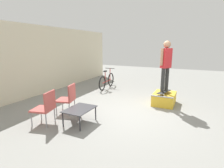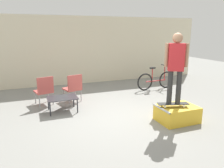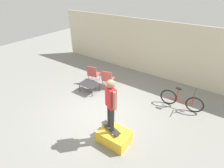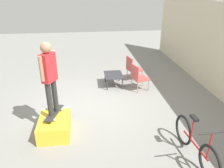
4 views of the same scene
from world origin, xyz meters
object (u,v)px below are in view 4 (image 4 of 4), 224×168
object	(u,v)px
skate_ramp_box	(55,126)
patio_chair_left	(133,67)
coffee_table	(113,76)
patio_chair_right	(138,76)
person_skater	(49,73)
bicycle	(195,144)
skateboard_on_ramp	(54,113)

from	to	relation	value
skate_ramp_box	patio_chair_left	world-z (taller)	patio_chair_left
coffee_table	patio_chair_right	bearing A→B (deg)	58.79
coffee_table	patio_chair_left	world-z (taller)	patio_chair_left
coffee_table	patio_chair_left	distance (m)	0.94
person_skater	patio_chair_right	distance (m)	3.55
patio_chair_right	bicycle	xyz separation A→B (m)	(3.51, 0.41, -0.14)
bicycle	patio_chair_left	bearing A→B (deg)	-178.03
skateboard_on_ramp	bicycle	bearing A→B (deg)	81.83
person_skater	patio_chair_right	world-z (taller)	person_skater
skateboard_on_ramp	person_skater	xyz separation A→B (m)	(-0.00, -0.00, 1.08)
skate_ramp_box	coffee_table	bearing A→B (deg)	145.80
patio_chair_left	bicycle	size ratio (longest dim) A/B	0.54
person_skater	bicycle	world-z (taller)	person_skater
patio_chair_left	coffee_table	bearing A→B (deg)	104.40
coffee_table	patio_chair_right	distance (m)	0.96
skate_ramp_box	skateboard_on_ramp	distance (m)	0.33
skate_ramp_box	patio_chair_left	size ratio (longest dim) A/B	1.10
coffee_table	bicycle	xyz separation A→B (m)	(4.00, 1.23, -0.01)
skateboard_on_ramp	patio_chair_left	world-z (taller)	patio_chair_left
person_skater	skateboard_on_ramp	bearing A→B (deg)	55.84
skateboard_on_ramp	person_skater	size ratio (longest dim) A/B	0.46
person_skater	skate_ramp_box	bearing A→B (deg)	29.80
coffee_table	skateboard_on_ramp	bearing A→B (deg)	-35.70
bicycle	patio_chair_right	bearing A→B (deg)	-176.63
person_skater	bicycle	size ratio (longest dim) A/B	1.02
skate_ramp_box	person_skater	world-z (taller)	person_skater
patio_chair_left	patio_chair_right	distance (m)	0.94
skate_ramp_box	patio_chair_right	xyz separation A→B (m)	(-2.23, 2.67, 0.31)
skateboard_on_ramp	bicycle	distance (m)	3.39
coffee_table	patio_chair_left	size ratio (longest dim) A/B	0.93
skate_ramp_box	skateboard_on_ramp	xyz separation A→B (m)	(-0.15, -0.00, 0.29)
patio_chair_right	coffee_table	bearing A→B (deg)	42.98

